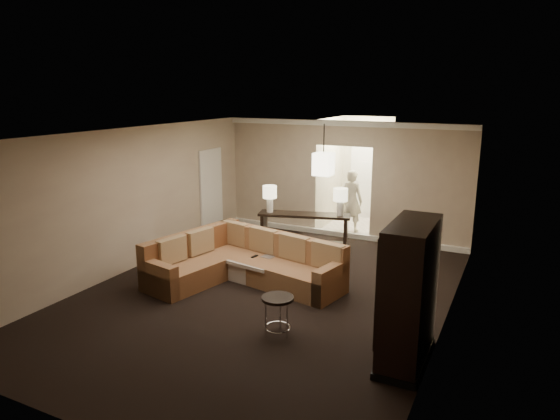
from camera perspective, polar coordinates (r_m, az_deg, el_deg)
The scene contains 19 objects.
ground at distance 8.89m, azimuth -1.76°, elevation -9.60°, with size 8.00×8.00×0.00m, color black.
wall_back at distance 12.03m, azimuth 7.20°, elevation 3.46°, with size 6.00×0.04×2.80m, color beige.
wall_front at distance 5.44m, azimuth -22.43°, elevation -10.30°, with size 6.00×0.04×2.80m, color beige.
wall_left at distance 10.17m, azimuth -16.92°, elevation 1.08°, with size 0.04×8.00×2.80m, color beige.
wall_right at distance 7.55m, azimuth 18.72°, elevation -3.33°, with size 0.04×8.00×2.80m, color beige.
ceiling at distance 8.20m, azimuth -1.90°, elevation 8.67°, with size 6.00×8.00×0.02m, color silver.
crown_molding at distance 11.82m, azimuth 7.31°, elevation 9.78°, with size 6.00×0.10×0.12m, color white.
baseboard at distance 12.29m, azimuth 6.94°, elevation -2.73°, with size 6.00×0.10×0.12m, color white.
side_door at distance 12.36m, azimuth -7.86°, elevation 2.06°, with size 0.05×0.90×2.10m, color white.
foyer at distance 13.31m, azimuth 9.10°, elevation 3.94°, with size 1.44×2.02×2.80m.
sectional_sofa at distance 9.36m, azimuth -4.31°, elevation -6.09°, with size 3.39×2.51×0.89m.
coffee_table at distance 9.58m, azimuth -2.47°, elevation -6.49°, with size 1.19×1.19×0.43m.
console_table at distance 11.26m, azimuth 2.79°, elevation -2.00°, with size 2.10×0.99×0.79m.
armoire at distance 6.73m, azimuth 14.43°, elevation -9.55°, with size 0.57×1.32×1.90m.
drink_table at distance 7.39m, azimuth -0.27°, elevation -11.08°, with size 0.47×0.47×0.59m.
table_lamp_left at distance 11.23m, azimuth -1.18°, elevation 1.78°, with size 0.32×0.32×0.61m.
table_lamp_right at distance 11.01m, azimuth 6.92°, elevation 1.44°, with size 0.32×0.32×0.61m.
pendant_light at distance 10.74m, azimuth 4.98°, elevation 5.27°, with size 0.38×0.38×1.09m.
person at distance 12.60m, azimuth 8.20°, elevation 1.42°, with size 0.63×0.42×1.74m, color beige.
Camera 1 is at (3.86, -7.20, 3.52)m, focal length 32.00 mm.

